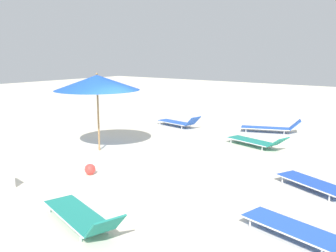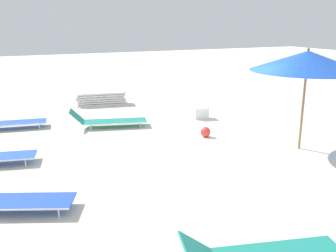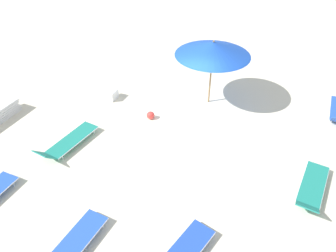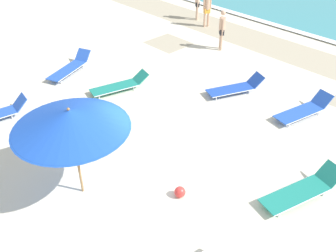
{
  "view_description": "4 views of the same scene",
  "coord_description": "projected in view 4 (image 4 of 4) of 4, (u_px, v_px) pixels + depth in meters",
  "views": [
    {
      "loc": [
        7.17,
        6.75,
        3.11
      ],
      "look_at": [
        -0.92,
        0.59,
        1.12
      ],
      "focal_mm": 40.0,
      "sensor_mm": 36.0,
      "label": 1
    },
    {
      "loc": [
        -7.62,
        4.59,
        3.11
      ],
      "look_at": [
        -0.19,
        1.18,
        0.81
      ],
      "focal_mm": 40.0,
      "sensor_mm": 36.0,
      "label": 2
    },
    {
      "loc": [
        -2.09,
        8.6,
        6.97
      ],
      "look_at": [
        -0.0,
        0.74,
        0.77
      ],
      "focal_mm": 35.0,
      "sensor_mm": 36.0,
      "label": 3
    },
    {
      "loc": [
        5.61,
        -5.35,
        6.83
      ],
      "look_at": [
        -0.59,
        0.58,
        0.83
      ],
      "focal_mm": 40.0,
      "sensor_mm": 36.0,
      "label": 4
    }
  ],
  "objects": [
    {
      "name": "sun_lounger_mid_beach_solo",
      "position": [
        120.0,
        85.0,
        13.69
      ],
      "size": [
        1.13,
        2.26,
        0.51
      ],
      "rotation": [
        0.0,
        0.0,
        -0.26
      ],
      "color": "#1E8475",
      "rests_on": "ground_plane"
    },
    {
      "name": "beachgoer_strolling_adult",
      "position": [
        207.0,
        7.0,
        18.67
      ],
      "size": [
        0.28,
        0.42,
        1.76
      ],
      "rotation": [
        0.0,
        0.0,
        1.19
      ],
      "color": "tan",
      "rests_on": "ground_plane"
    },
    {
      "name": "beachgoer_wading_adult",
      "position": [
        222.0,
        28.0,
        16.3
      ],
      "size": [
        0.36,
        0.33,
        1.76
      ],
      "rotation": [
        0.0,
        0.0,
        5.56
      ],
      "color": "tan",
      "rests_on": "ground_plane"
    },
    {
      "name": "ground_plane",
      "position": [
        168.0,
        170.0,
        10.31
      ],
      "size": [
        60.0,
        60.0,
        0.16
      ],
      "color": "beige"
    },
    {
      "name": "beachgoer_shoreline_child",
      "position": [
        198.0,
        1.0,
        19.55
      ],
      "size": [
        0.36,
        0.33,
        1.76
      ],
      "rotation": [
        0.0,
        0.0,
        5.58
      ],
      "color": "beige",
      "rests_on": "ground_plane"
    },
    {
      "name": "sun_lounger_mid_beach_pair_b",
      "position": [
        235.0,
        88.0,
        13.53
      ],
      "size": [
        1.38,
        2.17,
        0.57
      ],
      "rotation": [
        0.0,
        0.0,
        -0.4
      ],
      "color": "blue",
      "rests_on": "ground_plane"
    },
    {
      "name": "sun_lounger_near_water_left",
      "position": [
        302.0,
        190.0,
        9.27
      ],
      "size": [
        1.19,
        2.36,
        0.57
      ],
      "rotation": [
        0.0,
        0.0,
        -0.27
      ],
      "color": "#1E8475",
      "rests_on": "ground_plane"
    },
    {
      "name": "beach_ball",
      "position": [
        180.0,
        192.0,
        9.31
      ],
      "size": [
        0.28,
        0.28,
        0.28
      ],
      "color": "red",
      "rests_on": "ground_plane"
    },
    {
      "name": "sun_lounger_under_umbrella",
      "position": [
        304.0,
        110.0,
        12.29
      ],
      "size": [
        1.06,
        2.22,
        0.58
      ],
      "rotation": [
        0.0,
        0.0,
        -0.22
      ],
      "color": "blue",
      "rests_on": "ground_plane"
    },
    {
      "name": "beach_umbrella",
      "position": [
        70.0,
        120.0,
        8.29
      ],
      "size": [
        2.69,
        2.69,
        2.5
      ],
      "color": "#9E7547",
      "rests_on": "ground_plane"
    },
    {
      "name": "sun_lounger_mid_beach_pair_a",
      "position": [
        70.0,
        67.0,
        14.89
      ],
      "size": [
        1.41,
        2.33,
        0.57
      ],
      "rotation": [
        0.0,
        0.0,
        0.38
      ],
      "color": "blue",
      "rests_on": "ground_plane"
    }
  ]
}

